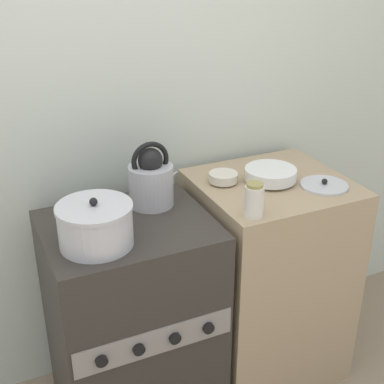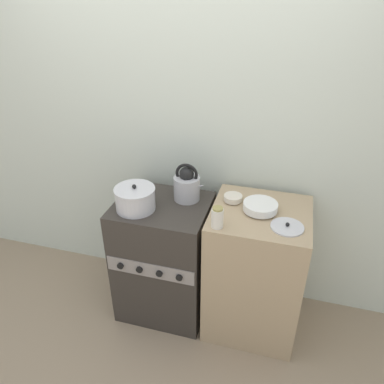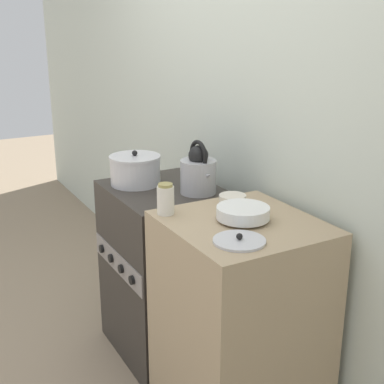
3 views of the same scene
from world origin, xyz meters
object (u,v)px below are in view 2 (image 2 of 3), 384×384
(small_ceramic_bowl, at_px, (233,198))
(loose_pot_lid, at_px, (287,227))
(cooking_pot, at_px, (135,199))
(storage_jar, at_px, (217,217))
(kettle, at_px, (187,185))
(enamel_bowl, at_px, (260,207))
(stove, at_px, (164,258))

(small_ceramic_bowl, distance_m, loose_pot_lid, 0.41)
(small_ceramic_bowl, bearing_deg, cooking_pot, -161.30)
(storage_jar, distance_m, loose_pot_lid, 0.41)
(kettle, height_order, enamel_bowl, kettle)
(stove, bearing_deg, storage_jar, -25.34)
(cooking_pot, height_order, enamel_bowl, cooking_pot)
(stove, height_order, storage_jar, storage_jar)
(cooking_pot, height_order, loose_pot_lid, cooking_pot)
(storage_jar, bearing_deg, enamel_bowl, 46.77)
(cooking_pot, relative_size, small_ceramic_bowl, 2.19)
(kettle, bearing_deg, storage_jar, -48.72)
(storage_jar, bearing_deg, loose_pot_lid, 14.36)
(cooking_pot, bearing_deg, storage_jar, -10.59)
(kettle, height_order, storage_jar, kettle)
(enamel_bowl, distance_m, small_ceramic_bowl, 0.20)
(loose_pot_lid, bearing_deg, cooking_pot, 179.81)
(loose_pot_lid, bearing_deg, kettle, 162.41)
(small_ceramic_bowl, bearing_deg, stove, -166.63)
(kettle, xyz_separation_m, storage_jar, (0.28, -0.31, -0.00))
(stove, bearing_deg, enamel_bowl, 3.35)
(stove, relative_size, enamel_bowl, 4.28)
(kettle, bearing_deg, stove, -140.78)
(stove, relative_size, storage_jar, 7.01)
(cooking_pot, bearing_deg, stove, 33.59)
(cooking_pot, bearing_deg, kettle, 36.52)
(kettle, xyz_separation_m, small_ceramic_bowl, (0.31, -0.01, -0.04))
(stove, relative_size, loose_pot_lid, 4.72)
(small_ceramic_bowl, bearing_deg, enamel_bowl, -21.07)
(kettle, xyz_separation_m, enamel_bowl, (0.50, -0.08, -0.03))
(loose_pot_lid, bearing_deg, storage_jar, -165.64)
(kettle, relative_size, small_ceramic_bowl, 2.19)
(cooking_pot, bearing_deg, small_ceramic_bowl, 18.70)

